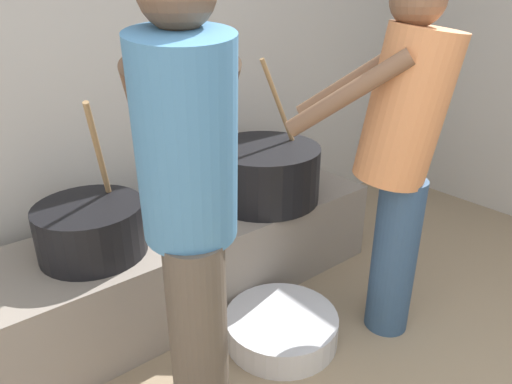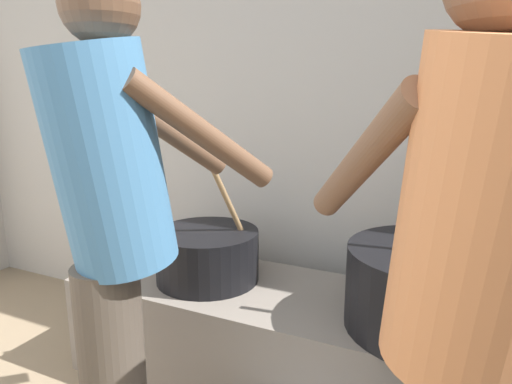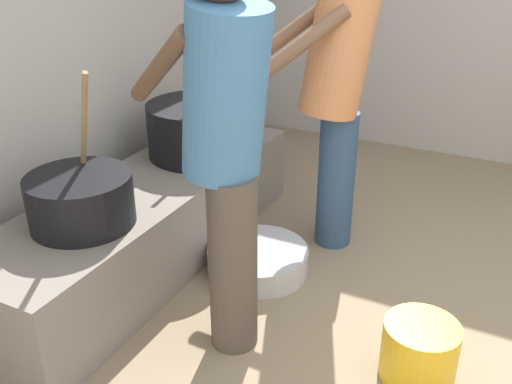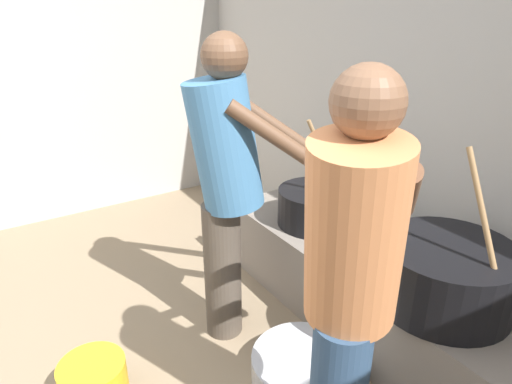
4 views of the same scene
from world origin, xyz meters
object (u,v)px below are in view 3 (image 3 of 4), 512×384
(bucket_yellow_plastic, at_px, (419,351))
(metal_mixing_bowl, at_px, (258,260))
(cooking_pot_main, at_px, (81,200))
(cook_in_blue_shirt, at_px, (226,138))
(cook_in_orange_shirt, at_px, (336,86))
(cooking_pot_secondary, at_px, (201,129))

(bucket_yellow_plastic, height_order, metal_mixing_bowl, bucket_yellow_plastic)
(bucket_yellow_plastic, bearing_deg, metal_mixing_bowl, 66.80)
(bucket_yellow_plastic, xyz_separation_m, metal_mixing_bowl, (0.39, 0.90, -0.06))
(cooking_pot_main, distance_m, cook_in_blue_shirt, 0.77)
(cook_in_blue_shirt, distance_m, cook_in_orange_shirt, 0.96)
(cook_in_blue_shirt, bearing_deg, bucket_yellow_plastic, -80.79)
(cook_in_orange_shirt, bearing_deg, cook_in_blue_shirt, 174.49)
(metal_mixing_bowl, bearing_deg, cook_in_blue_shirt, -166.60)
(cooking_pot_secondary, xyz_separation_m, metal_mixing_bowl, (-0.33, -0.52, -0.53))
(cooking_pot_main, bearing_deg, cook_in_blue_shirt, -81.63)
(cooking_pot_main, bearing_deg, cook_in_orange_shirt, -35.82)
(cooking_pot_main, xyz_separation_m, cooking_pot_secondary, (0.94, -0.03, 0.03))
(cooking_pot_secondary, bearing_deg, cook_in_blue_shirt, -142.57)
(cook_in_orange_shirt, relative_size, bucket_yellow_plastic, 5.30)
(cook_in_blue_shirt, height_order, cook_in_orange_shirt, cook_in_blue_shirt)
(cooking_pot_main, distance_m, cook_in_orange_shirt, 1.35)
(cooking_pot_secondary, relative_size, cook_in_orange_shirt, 0.47)
(cooking_pot_secondary, xyz_separation_m, cook_in_blue_shirt, (-0.84, -0.64, 0.33))
(cooking_pot_main, height_order, cooking_pot_secondary, cooking_pot_secondary)
(cook_in_blue_shirt, height_order, metal_mixing_bowl, cook_in_blue_shirt)
(cooking_pot_main, relative_size, metal_mixing_bowl, 1.31)
(cooking_pot_main, xyz_separation_m, cook_in_blue_shirt, (0.10, -0.67, 0.36))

